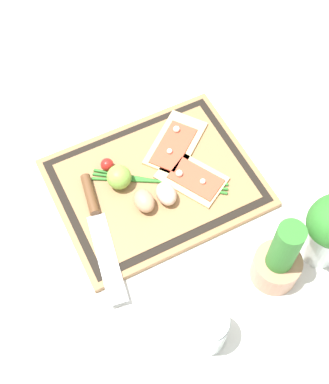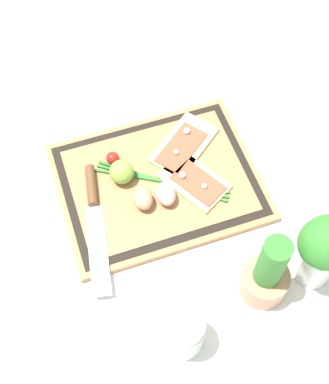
% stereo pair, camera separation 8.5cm
% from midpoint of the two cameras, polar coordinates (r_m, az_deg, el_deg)
% --- Properties ---
extents(ground_plane, '(6.00, 6.00, 0.00)m').
position_cam_midpoint_polar(ground_plane, '(1.24, -2.90, 0.63)').
color(ground_plane, silver).
extents(cutting_board, '(0.46, 0.36, 0.02)m').
position_cam_midpoint_polar(cutting_board, '(1.23, -2.92, 0.86)').
color(cutting_board, '#997047').
rests_on(cutting_board, ground_plane).
extents(pizza_slice_near, '(0.19, 0.18, 0.02)m').
position_cam_midpoint_polar(pizza_slice_near, '(1.27, -0.79, 5.09)').
color(pizza_slice_near, '#DBBC7F').
rests_on(pizza_slice_near, cutting_board).
extents(pizza_slice_far, '(0.16, 0.18, 0.02)m').
position_cam_midpoint_polar(pizza_slice_far, '(1.22, 0.98, 1.39)').
color(pizza_slice_far, '#DBBC7F').
rests_on(pizza_slice_far, cutting_board).
extents(knife, '(0.08, 0.31, 0.02)m').
position_cam_midpoint_polar(knife, '(1.18, -9.41, -2.59)').
color(knife, silver).
rests_on(knife, cutting_board).
extents(egg_brown, '(0.04, 0.06, 0.04)m').
position_cam_midpoint_polar(egg_brown, '(1.17, -4.26, -1.08)').
color(egg_brown, tan).
rests_on(egg_brown, cutting_board).
extents(egg_pink, '(0.04, 0.06, 0.04)m').
position_cam_midpoint_polar(egg_pink, '(1.18, -2.05, -0.39)').
color(egg_pink, beige).
rests_on(egg_pink, cutting_board).
extents(lime, '(0.06, 0.06, 0.06)m').
position_cam_midpoint_polar(lime, '(1.20, -6.90, 1.46)').
color(lime, '#7FB742').
rests_on(lime, cutting_board).
extents(cherry_tomato_red, '(0.03, 0.03, 0.03)m').
position_cam_midpoint_polar(cherry_tomato_red, '(1.24, -8.11, 2.79)').
color(cherry_tomato_red, red).
rests_on(cherry_tomato_red, cutting_board).
extents(scallion_bunch, '(0.27, 0.20, 0.01)m').
position_cam_midpoint_polar(scallion_bunch, '(1.22, -2.51, 1.00)').
color(scallion_bunch, '#2D7528').
rests_on(scallion_bunch, cutting_board).
extents(herb_pot, '(0.10, 0.10, 0.20)m').
position_cam_midpoint_polar(herb_pot, '(1.09, 9.92, -7.38)').
color(herb_pot, '#AD7A5B').
rests_on(herb_pot, ground_plane).
extents(sauce_jar, '(0.08, 0.08, 0.11)m').
position_cam_midpoint_polar(sauce_jar, '(1.05, 2.10, -14.58)').
color(sauce_jar, silver).
rests_on(sauce_jar, ground_plane).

